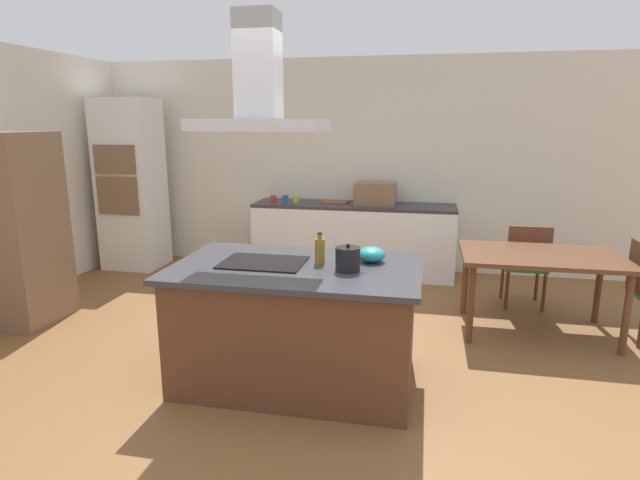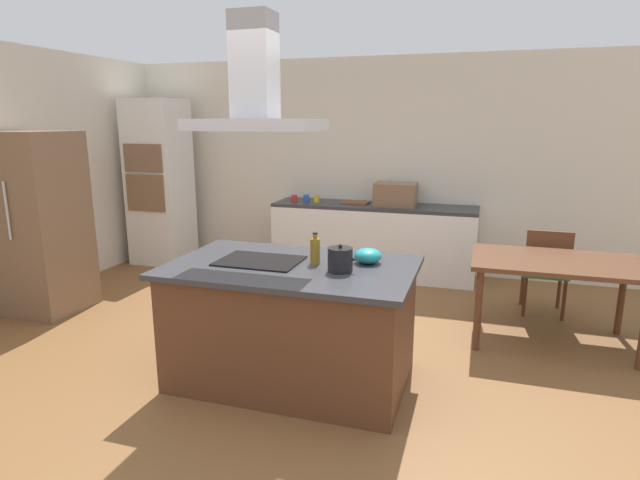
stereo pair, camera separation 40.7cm
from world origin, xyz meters
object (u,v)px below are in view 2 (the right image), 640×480
at_px(chair_facing_back_wall, 546,267).
at_px(coffee_mug_yellow, 316,199).
at_px(mixing_bowl, 368,256).
at_px(dining_table, 556,269).
at_px(refrigerator, 37,223).
at_px(tea_kettle, 340,260).
at_px(countertop_microwave, 396,194).
at_px(coffee_mug_blue, 306,198).
at_px(cutting_board, 355,202).
at_px(olive_oil_bottle, 315,250).
at_px(wall_oven_stack, 160,182).
at_px(coffee_mug_red, 294,198).
at_px(range_hood, 255,93).
at_px(cooktop, 260,261).

bearing_deg(chair_facing_back_wall, coffee_mug_yellow, 161.86).
height_order(mixing_bowl, dining_table, mixing_bowl).
distance_m(refrigerator, chair_facing_back_wall, 5.12).
xyz_separation_m(tea_kettle, countertop_microwave, (-0.10, 2.94, 0.06)).
distance_m(coffee_mug_blue, cutting_board, 0.63).
height_order(coffee_mug_blue, refrigerator, refrigerator).
height_order(mixing_bowl, refrigerator, refrigerator).
relative_size(olive_oil_bottle, dining_table, 0.17).
distance_m(tea_kettle, wall_oven_stack, 4.26).
bearing_deg(wall_oven_stack, olive_oil_bottle, -40.08).
height_order(tea_kettle, olive_oil_bottle, olive_oil_bottle).
bearing_deg(countertop_microwave, mixing_bowl, -84.91).
height_order(refrigerator, chair_facing_back_wall, refrigerator).
distance_m(coffee_mug_red, wall_oven_stack, 1.90).
relative_size(olive_oil_bottle, mixing_bowl, 1.15).
bearing_deg(mixing_bowl, range_hood, -165.55).
bearing_deg(coffee_mug_red, cutting_board, 9.31).
bearing_deg(countertop_microwave, refrigerator, -145.52).
bearing_deg(cutting_board, olive_oil_bottle, -82.13).
bearing_deg(dining_table, olive_oil_bottle, -145.09).
relative_size(mixing_bowl, coffee_mug_red, 2.25).
bearing_deg(dining_table, coffee_mug_blue, 151.36).
relative_size(tea_kettle, cutting_board, 0.66).
distance_m(countertop_microwave, dining_table, 2.31).
distance_m(coffee_mug_blue, range_hood, 3.14).
bearing_deg(wall_oven_stack, coffee_mug_red, 4.75).
xyz_separation_m(wall_oven_stack, range_hood, (2.65, -2.65, 1.00)).
height_order(coffee_mug_red, coffee_mug_blue, same).
bearing_deg(cutting_board, range_hood, -90.27).
relative_size(cutting_board, wall_oven_stack, 0.15).
bearing_deg(cutting_board, chair_facing_back_wall, -23.46).
height_order(cooktop, refrigerator, refrigerator).
xyz_separation_m(olive_oil_bottle, refrigerator, (-3.14, 0.57, -0.09)).
bearing_deg(countertop_microwave, dining_table, -43.25).
distance_m(coffee_mug_red, chair_facing_back_wall, 3.09).
bearing_deg(tea_kettle, cutting_board, 101.74).
xyz_separation_m(cooktop, chair_facing_back_wall, (2.19, 1.98, -0.40)).
bearing_deg(coffee_mug_red, tea_kettle, -64.06).
bearing_deg(refrigerator, tea_kettle, -11.83).
height_order(wall_oven_stack, range_hood, range_hood).
height_order(mixing_bowl, wall_oven_stack, wall_oven_stack).
xyz_separation_m(refrigerator, chair_facing_back_wall, (4.92, 1.34, -0.40)).
bearing_deg(tea_kettle, olive_oil_bottle, 148.62).
distance_m(cooktop, refrigerator, 2.80).
distance_m(chair_facing_back_wall, range_hood, 3.36).
height_order(refrigerator, range_hood, range_hood).
xyz_separation_m(mixing_bowl, coffee_mug_blue, (-1.39, 2.65, -0.01)).
height_order(olive_oil_bottle, cutting_board, olive_oil_bottle).
relative_size(olive_oil_bottle, coffee_mug_yellow, 2.59).
bearing_deg(range_hood, tea_kettle, -5.83).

